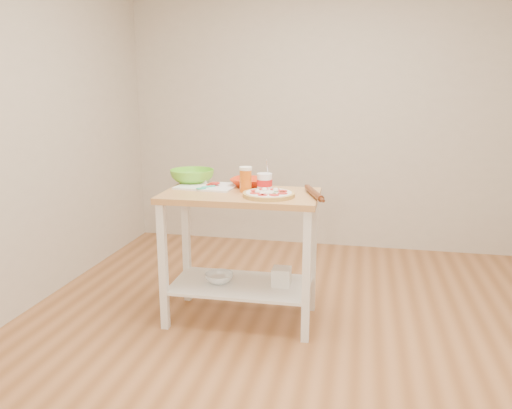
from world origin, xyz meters
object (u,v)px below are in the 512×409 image
object	(u,v)px
green_bowl	(192,176)
shelf_glass_bowl	(219,278)
prep_island	(241,231)
cutting_board	(207,186)
knife	(193,181)
yogurt_tub	(265,183)
orange_bowl	(248,182)
pizza	(269,194)
spatula	(205,187)
shelf_bin	(281,277)
beer_pint	(246,179)
rolling_pin	(314,193)

from	to	relation	value
green_bowl	shelf_glass_bowl	size ratio (longest dim) A/B	1.58
prep_island	cutting_board	bearing A→B (deg)	152.05
knife	yogurt_tub	bearing A→B (deg)	-6.40
shelf_glass_bowl	orange_bowl	bearing A→B (deg)	55.47
pizza	shelf_glass_bowl	bearing A→B (deg)	169.49
pizza	knife	xyz separation A→B (m)	(-0.62, 0.34, 0.00)
orange_bowl	shelf_glass_bowl	bearing A→B (deg)	-124.53
prep_island	spatula	distance (m)	0.38
green_bowl	yogurt_tub	bearing A→B (deg)	-18.52
orange_bowl	shelf_bin	bearing A→B (deg)	-35.05
spatula	shelf_glass_bowl	xyz separation A→B (m)	(0.10, -0.05, -0.62)
spatula	shelf_bin	world-z (taller)	spatula
spatula	knife	world-z (taller)	knife
orange_bowl	shelf_bin	xyz separation A→B (m)	(0.27, -0.19, -0.61)
yogurt_tub	prep_island	bearing A→B (deg)	-154.89
beer_pint	cutting_board	bearing A→B (deg)	160.87
knife	shelf_glass_bowl	world-z (taller)	knife
pizza	shelf_bin	size ratio (longest dim) A/B	2.71
pizza	yogurt_tub	bearing A→B (deg)	111.14
prep_island	orange_bowl	xyz separation A→B (m)	(0.00, 0.22, 0.29)
spatula	knife	xyz separation A→B (m)	(-0.16, 0.22, 0.00)
shelf_glass_bowl	shelf_bin	distance (m)	0.43
orange_bowl	spatula	bearing A→B (deg)	-145.65
cutting_board	shelf_bin	xyz separation A→B (m)	(0.55, -0.11, -0.59)
green_bowl	rolling_pin	size ratio (longest dim) A/B	0.89
spatula	knife	bearing A→B (deg)	80.55
cutting_board	shelf_bin	size ratio (longest dim) A/B	3.45
yogurt_tub	shelf_bin	world-z (taller)	yogurt_tub
prep_island	knife	size ratio (longest dim) A/B	3.83
yogurt_tub	rolling_pin	size ratio (longest dim) A/B	0.62
rolling_pin	knife	bearing A→B (deg)	162.91
shelf_bin	pizza	bearing A→B (deg)	-124.74
shelf_bin	rolling_pin	bearing A→B (deg)	-12.28
cutting_board	yogurt_tub	world-z (taller)	yogurt_tub
spatula	green_bowl	distance (m)	0.27
cutting_board	knife	distance (m)	0.19
green_bowl	cutting_board	bearing A→B (deg)	-37.68
spatula	shelf_glass_bowl	distance (m)	0.64
prep_island	green_bowl	xyz separation A→B (m)	(-0.42, 0.26, 0.31)
green_bowl	knife	bearing A→B (deg)	28.86
knife	green_bowl	size ratio (longest dim) A/B	0.86
spatula	rolling_pin	distance (m)	0.75
beer_pint	rolling_pin	bearing A→B (deg)	-6.82
cutting_board	knife	xyz separation A→B (m)	(-0.14, 0.12, 0.01)
cutting_board	beer_pint	size ratio (longest dim) A/B	2.54
prep_island	yogurt_tub	size ratio (longest dim) A/B	4.75
knife	shelf_bin	bearing A→B (deg)	-5.94
cutting_board	yogurt_tub	xyz separation A→B (m)	(0.42, -0.08, 0.05)
beer_pint	shelf_bin	size ratio (longest dim) A/B	1.36
green_bowl	rolling_pin	bearing A→B (deg)	-16.81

